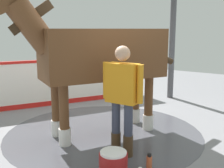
{
  "coord_description": "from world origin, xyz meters",
  "views": [
    {
      "loc": [
        -4.24,
        -2.94,
        1.88
      ],
      "look_at": [
        -0.6,
        -0.38,
        1.01
      ],
      "focal_mm": 44.76,
      "sensor_mm": 36.0,
      "label": 1
    }
  ],
  "objects_px": {
    "horse": "(97,55)",
    "wash_bucket": "(113,165)",
    "handler": "(122,94)",
    "bottle_spray": "(149,162)"
  },
  "relations": [
    {
      "from": "horse",
      "to": "wash_bucket",
      "type": "distance_m",
      "value": 2.02
    },
    {
      "from": "horse",
      "to": "wash_bucket",
      "type": "relative_size",
      "value": 8.66
    },
    {
      "from": "handler",
      "to": "bottle_spray",
      "type": "distance_m",
      "value": 1.03
    },
    {
      "from": "horse",
      "to": "bottle_spray",
      "type": "height_order",
      "value": "horse"
    },
    {
      "from": "handler",
      "to": "wash_bucket",
      "type": "xyz_separation_m",
      "value": [
        -0.63,
        -0.28,
        -0.77
      ]
    },
    {
      "from": "horse",
      "to": "bottle_spray",
      "type": "xyz_separation_m",
      "value": [
        -0.67,
        -1.41,
        -1.32
      ]
    },
    {
      "from": "handler",
      "to": "wash_bucket",
      "type": "height_order",
      "value": "handler"
    },
    {
      "from": "bottle_spray",
      "to": "handler",
      "type": "bearing_deg",
      "value": 71.02
    },
    {
      "from": "handler",
      "to": "bottle_spray",
      "type": "relative_size",
      "value": 6.94
    },
    {
      "from": "bottle_spray",
      "to": "horse",
      "type": "bearing_deg",
      "value": 64.61
    }
  ]
}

